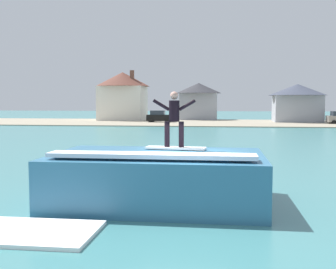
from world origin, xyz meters
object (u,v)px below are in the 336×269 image
(surfboard, at_px, (176,148))
(house_gabled_white, at_px, (297,100))
(house_small_cottage, at_px, (199,99))
(wave_crest, at_px, (158,177))
(car_near_shore, at_px, (159,117))
(surfer, at_px, (174,116))
(house_with_chimney, at_px, (123,94))

(surfboard, xyz_separation_m, house_gabled_white, (12.70, 53.46, 1.65))
(surfboard, xyz_separation_m, house_small_cottage, (-2.70, 59.98, 1.93))
(wave_crest, distance_m, surfboard, 1.13)
(car_near_shore, bearing_deg, house_gabled_white, 9.56)
(house_gabled_white, xyz_separation_m, house_small_cottage, (-15.40, 6.52, 0.28))
(house_gabled_white, bearing_deg, wave_crest, -103.99)
(surfboard, height_order, surfer, surfer)
(wave_crest, xyz_separation_m, surfboard, (0.58, -0.20, 0.96))
(surfer, distance_m, house_with_chimney, 58.35)
(surfer, bearing_deg, house_gabled_white, 76.59)
(surfboard, bearing_deg, house_small_cottage, 92.58)
(wave_crest, bearing_deg, surfer, -20.33)
(wave_crest, height_order, house_small_cottage, house_small_cottage)
(car_near_shore, bearing_deg, surfer, -80.89)
(surfer, bearing_deg, surfboard, -4.49)
(house_gabled_white, bearing_deg, house_small_cottage, 157.04)
(surfboard, height_order, house_small_cottage, house_small_cottage)
(house_with_chimney, height_order, house_small_cottage, house_with_chimney)
(surfboard, relative_size, surfer, 1.11)
(surfboard, xyz_separation_m, house_with_chimney, (-15.19, 56.33, 2.76))
(surfboard, distance_m, house_gabled_white, 54.97)
(wave_crest, distance_m, house_with_chimney, 58.12)
(wave_crest, height_order, surfer, surfer)
(wave_crest, bearing_deg, house_small_cottage, 92.04)
(surfer, relative_size, car_near_shore, 0.44)
(car_near_shore, bearing_deg, house_small_cottage, 61.84)
(wave_crest, bearing_deg, surfboard, -19.10)
(wave_crest, xyz_separation_m, house_with_chimney, (-14.62, 56.13, 3.71))
(house_with_chimney, relative_size, house_gabled_white, 1.04)
(house_with_chimney, bearing_deg, house_gabled_white, -5.88)
(car_near_shore, xyz_separation_m, house_small_cottage, (5.36, 10.02, 2.77))
(surfboard, distance_m, house_small_cottage, 60.07)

